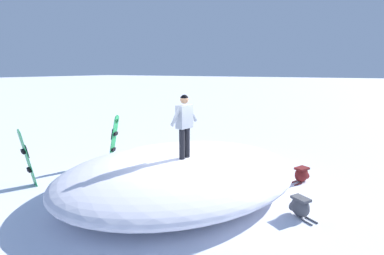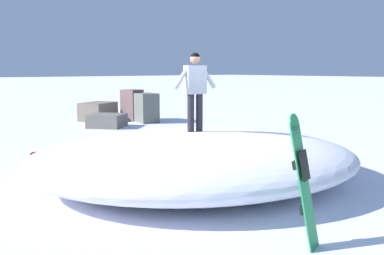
{
  "view_description": "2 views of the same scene",
  "coord_description": "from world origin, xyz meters",
  "px_view_note": "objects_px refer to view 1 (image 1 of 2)",
  "views": [
    {
      "loc": [
        -3.79,
        6.26,
        3.17
      ],
      "look_at": [
        -0.34,
        -0.05,
        1.73
      ],
      "focal_mm": 27.21,
      "sensor_mm": 36.0,
      "label": 1
    },
    {
      "loc": [
        5.97,
        -4.99,
        2.24
      ],
      "look_at": [
        -0.02,
        -0.1,
        1.11
      ],
      "focal_mm": 37.18,
      "sensor_mm": 36.0,
      "label": 2
    }
  ],
  "objects_px": {
    "backpack_near": "(300,206)",
    "backpack_far": "(302,174)",
    "snowboard_secondary_upright": "(114,139)",
    "snowboard_primary_upright": "(26,157)",
    "snowboarder_standing": "(184,121)"
  },
  "relations": [
    {
      "from": "snowboard_primary_upright",
      "to": "snowboard_secondary_upright",
      "type": "distance_m",
      "value": 2.72
    },
    {
      "from": "snowboard_primary_upright",
      "to": "snowboard_secondary_upright",
      "type": "relative_size",
      "value": 0.97
    },
    {
      "from": "snowboard_primary_upright",
      "to": "backpack_far",
      "type": "xyz_separation_m",
      "value": [
        -6.52,
        -3.98,
        -0.63
      ]
    },
    {
      "from": "snowboarder_standing",
      "to": "backpack_far",
      "type": "relative_size",
      "value": 2.26
    },
    {
      "from": "snowboarder_standing",
      "to": "backpack_far",
      "type": "xyz_separation_m",
      "value": [
        -2.52,
        -2.35,
        -1.7
      ]
    },
    {
      "from": "backpack_near",
      "to": "snowboarder_standing",
      "type": "bearing_deg",
      "value": 4.22
    },
    {
      "from": "snowboard_secondary_upright",
      "to": "backpack_far",
      "type": "xyz_separation_m",
      "value": [
        -5.86,
        -1.34,
        -0.65
      ]
    },
    {
      "from": "snowboard_primary_upright",
      "to": "snowboard_secondary_upright",
      "type": "bearing_deg",
      "value": -103.95
    },
    {
      "from": "snowboarder_standing",
      "to": "snowboard_secondary_upright",
      "type": "distance_m",
      "value": 3.64
    },
    {
      "from": "snowboard_secondary_upright",
      "to": "backpack_far",
      "type": "relative_size",
      "value": 2.41
    },
    {
      "from": "backpack_near",
      "to": "backpack_far",
      "type": "distance_m",
      "value": 2.16
    },
    {
      "from": "backpack_near",
      "to": "backpack_far",
      "type": "xyz_separation_m",
      "value": [
        0.27,
        -2.14,
        -0.01
      ]
    },
    {
      "from": "backpack_near",
      "to": "backpack_far",
      "type": "relative_size",
      "value": 0.97
    },
    {
      "from": "snowboard_primary_upright",
      "to": "snowboard_secondary_upright",
      "type": "xyz_separation_m",
      "value": [
        -0.66,
        -2.64,
        0.03
      ]
    },
    {
      "from": "backpack_far",
      "to": "snowboard_secondary_upright",
      "type": "bearing_deg",
      "value": 12.87
    }
  ]
}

